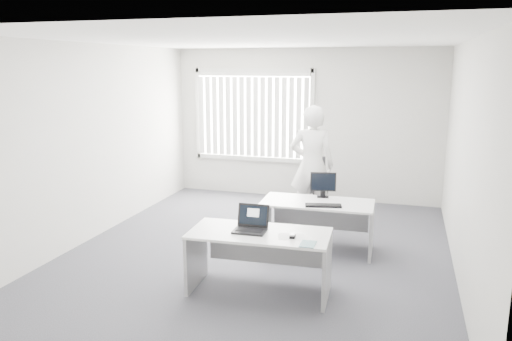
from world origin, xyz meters
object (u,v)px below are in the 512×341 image
(desk_near, at_px, (259,249))
(person, at_px, (312,165))
(laptop, at_px, (250,220))
(desk_far, at_px, (317,215))
(monitor, at_px, (323,185))
(office_chair, at_px, (314,195))

(desk_near, height_order, person, person)
(desk_near, bearing_deg, laptop, -168.80)
(desk_far, relative_size, person, 0.80)
(person, bearing_deg, desk_far, 98.22)
(laptop, distance_m, monitor, 1.83)
(desk_near, height_order, office_chair, office_chair)
(desk_far, bearing_deg, laptop, -109.62)
(person, relative_size, monitor, 5.34)
(desk_far, height_order, laptop, laptop)
(laptop, bearing_deg, person, 84.04)
(desk_far, height_order, monitor, monitor)
(office_chair, distance_m, laptop, 3.37)
(desk_far, xyz_separation_m, person, (-0.29, 1.13, 0.46))
(desk_near, height_order, monitor, monitor)
(desk_near, relative_size, monitor, 4.43)
(office_chair, xyz_separation_m, laptop, (-0.12, -3.32, 0.55))
(desk_far, distance_m, laptop, 1.61)
(office_chair, height_order, monitor, monitor)
(desk_near, height_order, desk_far, desk_near)
(desk_far, height_order, person, person)
(office_chair, height_order, person, person)
(desk_near, xyz_separation_m, office_chair, (0.01, 3.29, -0.21))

